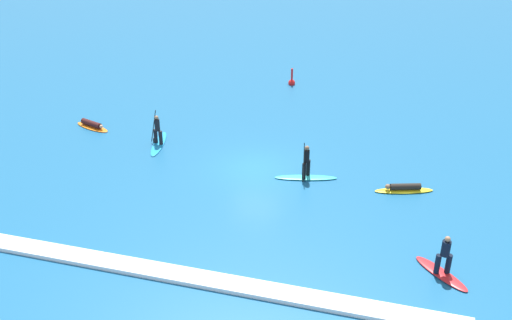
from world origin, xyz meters
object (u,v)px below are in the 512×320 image
Objects in this scene: surfer_on_blue_board at (158,137)px; surfer_on_orange_board at (92,125)px; surfer_on_yellow_board at (404,189)px; marker_buoy at (292,82)px; surfer_on_teal_board at (306,171)px; surfer_on_red_board at (443,264)px.

surfer_on_orange_board is (-4.81, 1.05, -0.29)m from surfer_on_blue_board.
surfer_on_yellow_board is 15.77m from marker_buoy.
surfer_on_teal_board is 1.40× the size of surfer_on_red_board.
surfer_on_blue_board is at bearing -24.51° from surfer_on_yellow_board.
surfer_on_yellow_board is 1.27× the size of surfer_on_red_board.
surfer_on_blue_board is 17.24m from surfer_on_red_board.
marker_buoy is at bearing -19.88° from surfer_on_red_board.
surfer_on_teal_board is at bearing 7.21° from surfer_on_orange_board.
surfer_on_red_board is at bearing -62.40° from marker_buoy.
surfer_on_teal_board is 8.94m from surfer_on_red_board.
surfer_on_teal_board is (-4.85, -0.01, 0.27)m from surfer_on_yellow_board.
marker_buoy reaches higher than surfer_on_orange_board.
marker_buoy is (-8.45, 13.31, 0.04)m from surfer_on_yellow_board.
marker_buoy is (-3.60, 13.31, -0.23)m from surfer_on_teal_board.
surfer_on_blue_board reaches higher than surfer_on_yellow_board.
surfer_on_orange_board is 1.97× the size of marker_buoy.
surfer_on_yellow_board is 13.79m from surfer_on_blue_board.
surfer_on_yellow_board is at bearing -108.97° from surfer_on_blue_board.
surfer_on_teal_board reaches higher than marker_buoy.
surfer_on_blue_board is 2.45× the size of marker_buoy.
surfer_on_teal_board is 9.00m from surfer_on_blue_board.
surfer_on_orange_board is (-13.65, 2.75, -0.27)m from surfer_on_teal_board.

